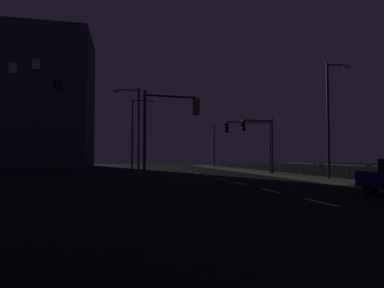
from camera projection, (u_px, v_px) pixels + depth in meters
name	position (u px, v px, depth m)	size (l,w,h in m)	color
ground_plane	(238.00, 183.00, 19.59)	(112.00, 112.00, 0.00)	black
sidewalk_right	(333.00, 180.00, 20.99)	(2.56, 77.00, 0.14)	gray
lane_markings_center	(221.00, 179.00, 23.01)	(0.14, 50.00, 0.01)	silver
lane_edge_line	(277.00, 177.00, 25.56)	(0.14, 53.00, 0.01)	gold
traffic_light_far_left	(258.00, 135.00, 27.95)	(3.17, 0.37, 5.03)	#38383D
traffic_light_far_right	(169.00, 120.00, 17.31)	(3.24, 0.46, 5.27)	#2D3033
traffic_light_near_right	(249.00, 135.00, 28.69)	(4.40, 0.79, 4.96)	#38383D
street_lamp_corner	(331.00, 110.00, 21.75)	(1.71, 0.58, 8.11)	#2D3033
street_lamp_mid_block	(213.00, 140.00, 48.03)	(1.03, 1.93, 6.84)	#2D3033
street_lamp_far_end	(136.00, 128.00, 33.83)	(2.40, 0.94, 7.91)	#38383D
street_lamp_median	(134.00, 123.00, 26.61)	(2.28, 0.54, 7.53)	#4C4C51
building_distant	(22.00, 100.00, 51.42)	(21.97, 12.93, 22.16)	#3D424C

